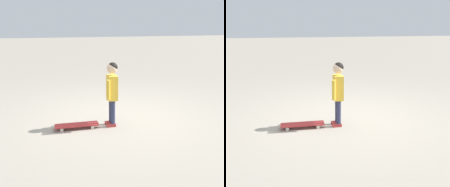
{
  "view_description": "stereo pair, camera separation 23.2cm",
  "coord_description": "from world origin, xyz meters",
  "views": [
    {
      "loc": [
        1.33,
        4.63,
        1.7
      ],
      "look_at": [
        0.25,
        0.37,
        0.55
      ],
      "focal_mm": 44.82,
      "sensor_mm": 36.0,
      "label": 1
    },
    {
      "loc": [
        1.11,
        4.68,
        1.7
      ],
      "look_at": [
        0.25,
        0.37,
        0.55
      ],
      "focal_mm": 44.82,
      "sensor_mm": 36.0,
      "label": 2
    }
  ],
  "objects": [
    {
      "name": "child_person",
      "position": [
        0.25,
        0.37,
        0.66
      ],
      "size": [
        0.22,
        0.37,
        1.06
      ],
      "color": "#2D3351",
      "rests_on": "ground"
    },
    {
      "name": "skateboard",
      "position": [
        0.84,
        0.37,
        0.06
      ],
      "size": [
        0.71,
        0.2,
        0.07
      ],
      "color": "#B22D2D",
      "rests_on": "ground"
    },
    {
      "name": "ground_plane",
      "position": [
        0.0,
        0.0,
        0.0
      ],
      "size": [
        50.0,
        50.0,
        0.0
      ],
      "primitive_type": "plane",
      "color": "#9E9384"
    }
  ]
}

